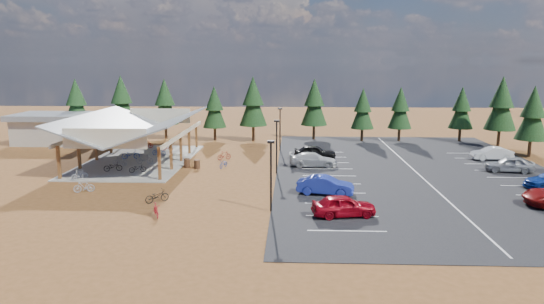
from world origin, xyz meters
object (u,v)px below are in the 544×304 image
object	(u,v)px
trash_bin_1	(187,163)
bike_13	(84,186)
bike_4	(138,168)
bike_11	(156,210)
bike_3	(147,144)
bike_9	(79,175)
bike_2	(131,154)
bike_12	(157,196)
outbuilding	(59,128)
car_0	(344,206)
bike_6	(159,152)
car_1	(325,185)
bike_7	(167,147)
car_9	(492,153)
trash_bin_0	(197,164)
car_3	(313,160)
bike_0	(113,167)
bike_5	(145,159)
bike_pavilion	(137,126)
lamp_post_1	(277,143)
car_8	(509,164)
lamp_post_2	(280,126)
bike_1	(120,161)
car_4	(315,152)
bike_14	(224,164)
lamp_post_0	(271,171)
bike_15	(224,155)

from	to	relation	value
trash_bin_1	bike_13	size ratio (longest dim) A/B	0.54
bike_4	bike_11	bearing A→B (deg)	-176.97
bike_3	bike_9	size ratio (longest dim) A/B	1.02
bike_11	bike_2	bearing A→B (deg)	88.20
trash_bin_1	bike_12	size ratio (longest dim) A/B	0.48
outbuilding	car_0	xyz separation A→B (m)	(34.08, -29.00, -1.24)
trash_bin_1	bike_11	xyz separation A→B (m)	(1.32, -15.90, 0.04)
trash_bin_1	bike_6	distance (m)	7.17
car_1	bike_9	bearing A→B (deg)	90.59
bike_7	bike_11	distance (m)	25.09
bike_4	car_1	bearing A→B (deg)	-130.88
bike_9	bike_6	bearing A→B (deg)	-71.07
bike_3	bike_9	world-z (taller)	bike_3
bike_2	car_9	distance (m)	39.29
trash_bin_0	car_3	size ratio (longest dim) A/B	0.18
bike_0	bike_7	distance (m)	11.32
bike_5	bike_7	size ratio (longest dim) A/B	1.24
outbuilding	car_9	distance (m)	52.89
car_3	bike_pavilion	bearing A→B (deg)	84.16
lamp_post_1	car_8	distance (m)	22.62
bike_3	lamp_post_2	bearing A→B (deg)	-85.62
bike_1	bike_5	xyz separation A→B (m)	(2.27, 0.90, 0.10)
car_4	bike_6	bearing A→B (deg)	87.65
lamp_post_1	bike_3	distance (m)	20.66
bike_14	bike_0	bearing A→B (deg)	-147.65
bike_5	bike_6	xyz separation A→B (m)	(0.21, 4.72, -0.12)
lamp_post_0	trash_bin_1	xyz separation A→B (m)	(-9.17, 14.21, -2.53)
lamp_post_1	trash_bin_1	world-z (taller)	lamp_post_1
trash_bin_0	outbuilding	bearing A→B (deg)	145.62
lamp_post_1	car_0	bearing A→B (deg)	-68.65
bike_4	car_4	world-z (taller)	car_4
bike_12	car_9	world-z (taller)	car_9
outbuilding	bike_2	xyz separation A→B (m)	(12.87, -10.25, -1.43)
lamp_post_0	car_1	bearing A→B (deg)	47.47
lamp_post_1	bike_4	distance (m)	13.55
car_1	bike_pavilion	bearing A→B (deg)	67.87
bike_12	bike_14	distance (m)	12.78
bike_3	bike_12	xyz separation A→B (m)	(7.59, -22.53, -0.10)
lamp_post_1	trash_bin_0	bearing A→B (deg)	168.41
trash_bin_0	car_0	size ratio (longest dim) A/B	0.20
lamp_post_0	bike_5	xyz separation A→B (m)	(-13.79, 15.14, -2.32)
bike_pavilion	car_4	size ratio (longest dim) A/B	4.25
bike_pavilion	bike_13	distance (m)	13.03
bike_4	bike_15	world-z (taller)	bike_15
car_3	car_9	size ratio (longest dim) A/B	1.14
car_0	car_9	bearing A→B (deg)	-50.75
bike_13	car_0	bearing A→B (deg)	57.56
car_8	bike_11	bearing A→B (deg)	-54.61
car_4	lamp_post_0	bearing A→B (deg)	169.41
bike_pavilion	lamp_post_0	world-z (taller)	lamp_post_0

